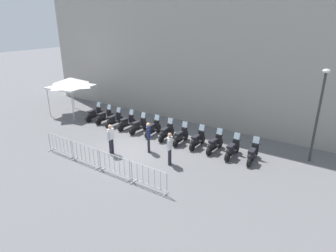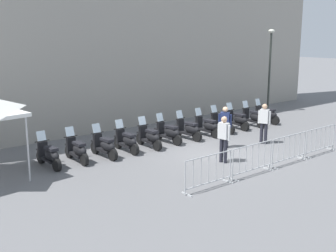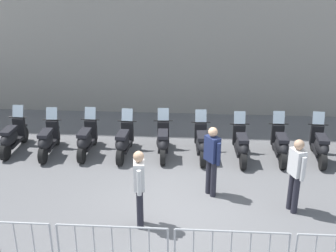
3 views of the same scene
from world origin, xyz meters
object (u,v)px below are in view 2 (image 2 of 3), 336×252
object	(u,v)px
motorcycle_4	(150,137)
motorcycle_5	(169,133)
motorcycle_9	(237,120)
motorcycle_10	(253,118)
motorcycle_6	(188,130)
motorcycle_7	(207,126)
motorcycle_0	(49,155)
motorcycle_8	(222,123)
barrier_segment_3	(320,141)
motorcycle_2	(105,146)
motorcycle_3	(127,141)
barrier_segment_0	(209,172)
street_lamp	(270,62)
barrier_segment_1	(252,160)
officer_near_row_end	(264,121)
officer_mid_plaza	(225,125)
officer_by_barriers	(224,137)
motorcycle_11	(266,115)
motorcycle_1	(77,150)
barrier_segment_2	(289,150)

from	to	relation	value
motorcycle_4	motorcycle_5	world-z (taller)	same
motorcycle_4	motorcycle_9	world-z (taller)	same
motorcycle_10	motorcycle_6	bearing A→B (deg)	172.68
motorcycle_7	motorcycle_0	bearing A→B (deg)	172.60
motorcycle_7	motorcycle_8	bearing A→B (deg)	-1.84
motorcycle_7	barrier_segment_3	bearing A→B (deg)	-80.26
motorcycle_2	motorcycle_3	bearing A→B (deg)	-1.38
motorcycle_0	motorcycle_7	size ratio (longest dim) A/B	1.00
barrier_segment_0	barrier_segment_3	distance (m)	6.12
street_lamp	motorcycle_3	bearing A→B (deg)	-177.16
motorcycle_9	barrier_segment_1	size ratio (longest dim) A/B	0.88
barrier_segment_1	officer_near_row_end	xyz separation A→B (m)	(3.83, 1.97, 0.46)
barrier_segment_0	motorcycle_7	bearing A→B (deg)	39.75
officer_mid_plaza	motorcycle_6	bearing A→B (deg)	89.67
motorcycle_3	motorcycle_10	bearing A→B (deg)	-6.97
motorcycle_3	officer_near_row_end	xyz separation A→B (m)	(4.96, -3.16, 0.53)
motorcycle_4	motorcycle_7	size ratio (longest dim) A/B	1.00
motorcycle_9	barrier_segment_3	distance (m)	5.07
motorcycle_9	officer_by_barriers	xyz separation A→B (m)	(-4.91, -2.89, 0.53)
motorcycle_11	officer_near_row_end	world-z (taller)	officer_near_row_end
motorcycle_2	barrier_segment_0	distance (m)	4.93
motorcycle_3	barrier_segment_3	distance (m)	7.62
barrier_segment_1	motorcycle_3	bearing A→B (deg)	102.39
motorcycle_4	motorcycle_7	xyz separation A→B (m)	(3.25, -0.38, 0.00)
officer_by_barriers	motorcycle_0	bearing A→B (deg)	140.18
motorcycle_10	motorcycle_11	xyz separation A→B (m)	(1.09, -0.08, 0.00)
motorcycle_3	motorcycle_9	distance (m)	6.52
motorcycle_5	motorcycle_9	size ratio (longest dim) A/B	1.00
motorcycle_1	motorcycle_7	xyz separation A→B (m)	(6.47, -0.84, 0.00)
motorcycle_4	motorcycle_6	size ratio (longest dim) A/B	1.00
motorcycle_2	motorcycle_6	distance (m)	4.35
barrier_segment_1	barrier_segment_0	bearing A→B (deg)	173.51
motorcycle_5	motorcycle_10	size ratio (longest dim) A/B	1.00
barrier_segment_3	motorcycle_5	bearing A→B (deg)	119.12
motorcycle_8	street_lamp	xyz separation A→B (m)	(5.90, 1.16, 2.52)
motorcycle_7	motorcycle_9	world-z (taller)	same
motorcycle_8	officer_by_barriers	distance (m)	4.89
officer_by_barriers	motorcycle_1	bearing A→B (deg)	133.99
motorcycle_8	motorcycle_0	bearing A→B (deg)	173.29
barrier_segment_2	street_lamp	world-z (taller)	street_lamp
motorcycle_5	barrier_segment_3	world-z (taller)	motorcycle_5
motorcycle_4	barrier_segment_1	xyz separation A→B (m)	(0.05, -4.95, 0.07)
motorcycle_5	motorcycle_7	world-z (taller)	same
motorcycle_2	officer_mid_plaza	world-z (taller)	officer_mid_plaza
motorcycle_6	motorcycle_8	distance (m)	2.17
barrier_segment_3	officer_by_barriers	size ratio (longest dim) A/B	1.12
motorcycle_4	barrier_segment_0	bearing A→B (deg)	-112.68
barrier_segment_0	motorcycle_9	bearing A→B (deg)	29.69
motorcycle_8	barrier_segment_3	world-z (taller)	motorcycle_8
motorcycle_9	street_lamp	size ratio (longest dim) A/B	0.36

